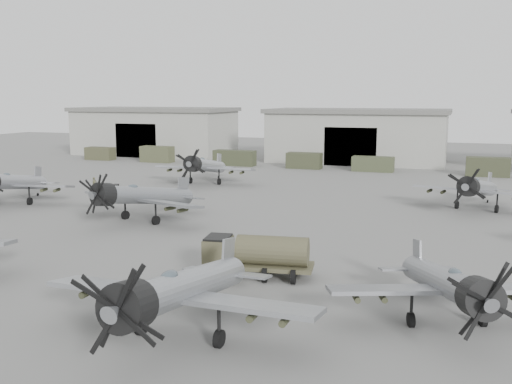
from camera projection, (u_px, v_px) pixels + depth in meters
ground at (195, 261)px, 37.32m from camera, size 220.00×220.00×0.00m
hangar_left at (155, 131)px, 106.77m from camera, size 29.00×14.80×8.70m
hangar_center at (358, 135)px, 94.16m from camera, size 29.00×14.80×8.70m
support_truck_0 at (100, 153)px, 97.53m from camera, size 4.95×2.20×2.14m
support_truck_1 at (157, 154)px, 93.82m from camera, size 5.39×2.20×2.63m
support_truck_2 at (235, 158)px, 89.28m from camera, size 6.59×2.20×2.38m
support_truck_3 at (304, 161)px, 85.54m from camera, size 5.20×2.20×2.37m
support_truck_4 at (373, 164)px, 82.16m from camera, size 5.91×2.20×2.14m
support_truck_5 at (488, 167)px, 77.02m from camera, size 5.59×2.20×2.58m
aircraft_near_1 at (177, 291)px, 24.63m from camera, size 12.64×11.37×5.08m
aircraft_near_2 at (450, 285)px, 26.24m from camera, size 11.10×10.02×4.49m
aircraft_mid_0 at (10, 183)px, 56.51m from camera, size 12.33×11.10×4.90m
aircraft_mid_1 at (138, 196)px, 48.55m from camera, size 12.52×11.27×5.00m
aircraft_far_0 at (204, 166)px, 69.96m from camera, size 12.55×11.29×5.01m
aircraft_far_1 at (477, 188)px, 53.42m from camera, size 11.98×10.78×4.77m
fuel_tanker at (257, 253)px, 33.93m from camera, size 6.71×3.65×2.50m
tug_trailer at (136, 192)px, 61.07m from camera, size 7.09×3.55×1.42m
ground_crew at (94, 184)px, 64.89m from camera, size 0.56×0.68×1.60m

